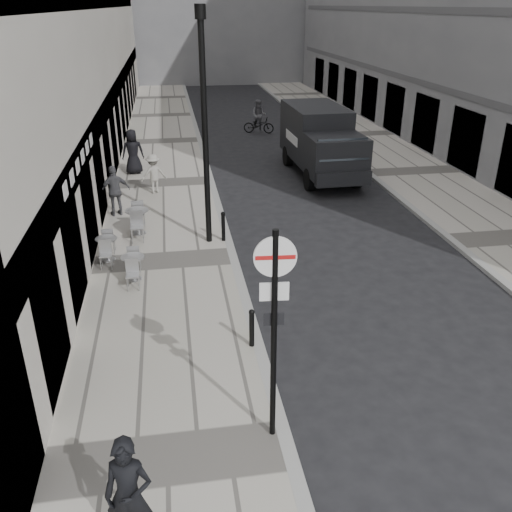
{
  "coord_description": "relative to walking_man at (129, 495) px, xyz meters",
  "views": [
    {
      "loc": [
        -1.62,
        -4.07,
        6.87
      ],
      "look_at": [
        0.24,
        7.5,
        1.4
      ],
      "focal_mm": 38.0,
      "sensor_mm": 36.0,
      "label": 1
    }
  ],
  "objects": [
    {
      "name": "cafe_table_mid",
      "position": [
        -1.14,
        9.4,
        -0.49
      ],
      "size": [
        0.62,
        1.41,
        0.8
      ],
      "color": "#ADADAF",
      "rests_on": "sidewalk"
    },
    {
      "name": "sign_post",
      "position": [
        2.26,
        1.77,
        1.54
      ],
      "size": [
        0.65,
        0.12,
        3.81
      ],
      "rotation": [
        0.0,
        0.0,
        -0.08
      ],
      "color": "black",
      "rests_on": "sidewalk"
    },
    {
      "name": "cafe_table_far",
      "position": [
        -0.34,
        8.02,
        -0.49
      ],
      "size": [
        0.62,
        1.41,
        0.8
      ],
      "color": "#A7A7A9",
      "rests_on": "sidewalk"
    },
    {
      "name": "lamppost",
      "position": [
        1.86,
        10.33,
        2.86
      ],
      "size": [
        0.3,
        0.3,
        6.76
      ],
      "color": "black",
      "rests_on": "sidewalk"
    },
    {
      "name": "far_sidewalk",
      "position": [
        11.46,
        16.77,
        -0.96
      ],
      "size": [
        4.0,
        60.0,
        0.12
      ],
      "primitive_type": "cube",
      "color": "#A49E94",
      "rests_on": "ground"
    },
    {
      "name": "walking_man",
      "position": [
        0.0,
        0.0,
        0.0
      ],
      "size": [
        0.74,
        0.58,
        1.8
      ],
      "primitive_type": "imported",
      "rotation": [
        0.0,
        0.0,
        -0.24
      ],
      "color": "black",
      "rests_on": "sidewalk"
    },
    {
      "name": "pedestrian_b",
      "position": [
        0.14,
        15.48,
        -0.14
      ],
      "size": [
        1.09,
        0.79,
        1.52
      ],
      "primitive_type": "imported",
      "rotation": [
        0.0,
        0.0,
        3.39
      ],
      "color": "#9E9B92",
      "rests_on": "sidewalk"
    },
    {
      "name": "pedestrian_a",
      "position": [
        -1.14,
        13.16,
        -0.02
      ],
      "size": [
        1.12,
        0.75,
        1.76
      ],
      "primitive_type": "imported",
      "rotation": [
        0.0,
        0.0,
        3.48
      ],
      "color": "#4F4F53",
      "rests_on": "sidewalk"
    },
    {
      "name": "cyclist",
      "position": [
        6.03,
        26.05,
        -0.28
      ],
      "size": [
        1.87,
        1.13,
        1.9
      ],
      "rotation": [
        0.0,
        0.0,
        -0.31
      ],
      "color": "black",
      "rests_on": "ground"
    },
    {
      "name": "cafe_table_near",
      "position": [
        -0.34,
        11.28,
        -0.42
      ],
      "size": [
        0.74,
        1.67,
        0.95
      ],
      "color": "#A5A5A7",
      "rests_on": "sidewalk"
    },
    {
      "name": "sidewalk",
      "position": [
        0.46,
        16.77,
        -0.96
      ],
      "size": [
        4.0,
        60.0,
        0.12
      ],
      "primitive_type": "cube",
      "color": "#A49E94",
      "rests_on": "ground"
    },
    {
      "name": "pedestrian_c",
      "position": [
        -0.76,
        18.32,
        0.06
      ],
      "size": [
        1.0,
        0.72,
        1.92
      ],
      "primitive_type": "imported",
      "rotation": [
        0.0,
        0.0,
        3.26
      ],
      "color": "black",
      "rests_on": "sidewalk"
    },
    {
      "name": "bollard_far",
      "position": [
        2.31,
        10.29,
        -0.46
      ],
      "size": [
        0.12,
        0.12,
        0.89
      ],
      "primitive_type": "cylinder",
      "color": "black",
      "rests_on": "sidewalk"
    },
    {
      "name": "panel_van",
      "position": [
        7.25,
        17.26,
        0.59
      ],
      "size": [
        2.39,
        6.12,
        2.86
      ],
      "rotation": [
        0.0,
        0.0,
        0.02
      ],
      "color": "black",
      "rests_on": "ground"
    },
    {
      "name": "bollard_near",
      "position": [
        2.31,
        4.45,
        -0.48
      ],
      "size": [
        0.11,
        0.11,
        0.84
      ],
      "primitive_type": "cylinder",
      "color": "black",
      "rests_on": "sidewalk"
    }
  ]
}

